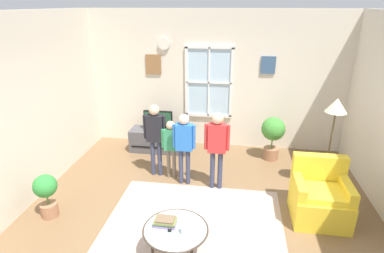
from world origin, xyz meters
TOP-DOWN VIEW (x-y plane):
  - ground_plane at (0.00, 0.00)m, footprint 5.84×6.19m
  - back_wall at (-0.01, 2.85)m, footprint 5.24×0.17m
  - side_wall_left at (-2.68, 0.00)m, footprint 0.12×5.59m
  - area_rug at (-0.06, -0.14)m, footprint 2.49×2.31m
  - tv_stand at (-1.12, 2.31)m, footprint 1.18×0.46m
  - television at (-1.12, 2.31)m, footprint 0.59×0.08m
  - armchair at (1.70, 0.47)m, footprint 0.76×0.74m
  - coffee_table at (-0.19, -0.62)m, footprint 0.79×0.79m
  - book_stack at (-0.32, -0.57)m, footprint 0.27×0.17m
  - cup at (-0.07, -0.68)m, footprint 0.09×0.09m
  - remote_near_books at (-0.25, -0.62)m, footprint 0.05×0.14m
  - remote_near_cup at (-0.28, -0.55)m, footprint 0.04×0.14m
  - person_red_shirt at (0.18, 1.02)m, footprint 0.40×0.18m
  - person_blue_shirt at (-0.37, 1.09)m, footprint 0.38×0.17m
  - person_green_shirt at (-0.63, 1.25)m, footprint 0.32×0.15m
  - person_black_shirt at (-0.92, 1.31)m, footprint 0.40×0.18m
  - potted_plant_by_window at (1.18, 2.25)m, footprint 0.46×0.46m
  - potted_plant_corner at (-2.17, -0.09)m, footprint 0.33×0.33m
  - floor_lamp at (1.94, 1.20)m, footprint 0.32×0.32m

SIDE VIEW (x-z plane):
  - ground_plane at x=0.00m, z-range -0.02..0.00m
  - area_rug at x=-0.06m, z-range 0.00..0.01m
  - tv_stand at x=-1.12m, z-range 0.00..0.47m
  - armchair at x=1.70m, z-range -0.11..0.76m
  - coffee_table at x=-0.19m, z-range 0.19..0.62m
  - potted_plant_corner at x=-2.17m, z-range 0.07..0.74m
  - remote_near_books at x=-0.25m, z-range 0.43..0.45m
  - remote_near_cup at x=-0.28m, z-range 0.43..0.45m
  - cup at x=-0.07m, z-range 0.43..0.52m
  - book_stack at x=-0.32m, z-range 0.43..0.52m
  - potted_plant_by_window at x=1.18m, z-range 0.12..0.99m
  - person_green_shirt at x=-0.63m, z-range 0.14..1.21m
  - television at x=-1.12m, z-range 0.48..0.89m
  - person_blue_shirt at x=-0.37m, z-range 0.16..1.42m
  - person_black_shirt at x=-0.92m, z-range 0.17..1.50m
  - person_red_shirt at x=0.18m, z-range 0.17..1.50m
  - floor_lamp at x=1.94m, z-range 0.54..2.13m
  - side_wall_left at x=-2.68m, z-range 0.00..2.83m
  - back_wall at x=-0.01m, z-range 0.00..2.83m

